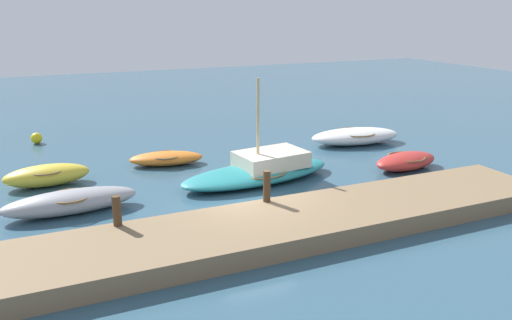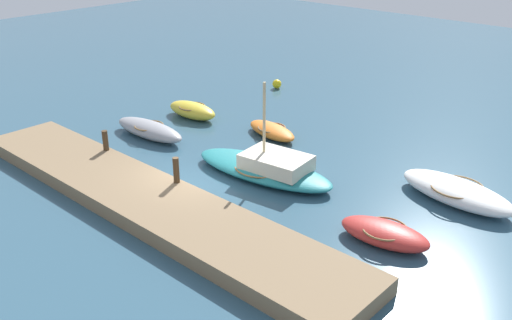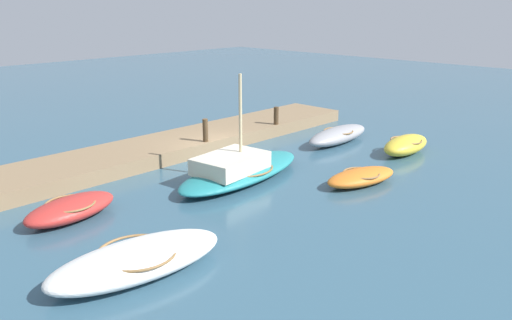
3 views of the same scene
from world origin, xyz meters
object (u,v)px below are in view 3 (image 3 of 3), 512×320
Objects in this scene: dinghy_yellow at (406,145)px; rowboat_orange at (361,177)px; mooring_post_mid_west at (205,130)px; motorboat_white at (137,259)px; mooring_post_west at (276,116)px; sailboat_teal at (239,169)px; rowboat_red at (71,209)px; rowboat_grey at (338,135)px.

rowboat_orange is at bearing 7.81° from dinghy_yellow.
mooring_post_mid_west is (1.42, -7.27, 0.81)m from rowboat_orange.
mooring_post_west reaches higher than motorboat_white.
sailboat_teal is 2.00× the size of rowboat_orange.
dinghy_yellow is at bearing 103.88° from mooring_post_west.
sailboat_teal reaches higher than mooring_post_west.
sailboat_teal is at bearing 162.21° from rowboat_red.
rowboat_red is 3.65× the size of mooring_post_west.
sailboat_teal is 7.17m from mooring_post_west.
rowboat_grey is 6.61m from mooring_post_mid_west.
dinghy_yellow reaches higher than motorboat_white.
sailboat_teal is at bearing 1.31° from rowboat_grey.
mooring_post_west is (-6.17, -3.61, 0.60)m from sailboat_teal.
rowboat_red is at bearing -15.13° from rowboat_orange.
mooring_post_mid_west is (-8.22, -6.92, 0.71)m from motorboat_white.
rowboat_orange is (-9.15, 4.80, -0.06)m from rowboat_red.
rowboat_red is 3.17× the size of mooring_post_mid_west.
mooring_post_west is (1.04, -3.14, 0.65)m from rowboat_grey.
rowboat_grey is (-4.36, -4.13, 0.10)m from rowboat_orange.
motorboat_white is at bearing 40.10° from mooring_post_mid_west.
sailboat_teal is at bearing -146.38° from motorboat_white.
mooring_post_mid_west is at bearing 0.00° from mooring_post_west.
dinghy_yellow is at bearing 97.07° from rowboat_grey.
rowboat_grey is (-7.21, -0.47, -0.05)m from sailboat_teal.
mooring_post_west is at bearing -77.86° from dinghy_yellow.
dinghy_yellow is 6.66m from mooring_post_west.
rowboat_orange is at bearing 144.81° from rowboat_red.
mooring_post_mid_west is (4.74, 0.00, 0.07)m from mooring_post_west.
dinghy_yellow is 0.72× the size of rowboat_grey.
rowboat_orange is (-9.64, 0.34, -0.11)m from motorboat_white.
dinghy_yellow is 3.57× the size of mooring_post_west.
mooring_post_mid_west is at bearing -30.95° from rowboat_grey.
sailboat_teal is at bearing 30.35° from mooring_post_west.
rowboat_red is 12.73m from mooring_post_west.
motorboat_white is 4.73× the size of mooring_post_mid_west.
rowboat_grey reaches higher than rowboat_red.
sailboat_teal is (-6.79, -3.31, 0.04)m from motorboat_white.
sailboat_teal reaches higher than rowboat_red.
dinghy_yellow is 4.98m from rowboat_orange.
rowboat_red is 13.52m from rowboat_grey.
motorboat_white is 9.65m from rowboat_orange.
dinghy_yellow is 14.61m from rowboat_red.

